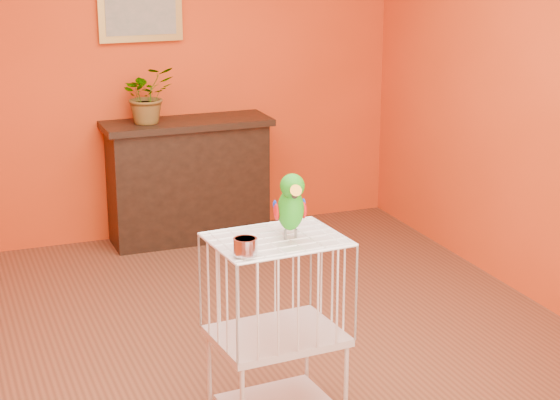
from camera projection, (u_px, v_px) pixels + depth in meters
name	position (u px, v px, depth m)	size (l,w,h in m)	color
ground	(242.00, 352.00, 5.29)	(4.50, 4.50, 0.00)	brown
room_shell	(239.00, 74.00, 4.84)	(4.50, 4.50, 4.50)	#D74214
console_cabinet	(188.00, 180.00, 7.07)	(1.25, 0.45, 0.93)	black
potted_plant	(146.00, 100.00, 6.83)	(0.38, 0.42, 0.33)	#26722D
framed_picture	(140.00, 7.00, 6.78)	(0.62, 0.04, 0.50)	#A6863B
birdcage	(277.00, 327.00, 4.47)	(0.63, 0.50, 0.93)	beige
feed_cup	(245.00, 246.00, 4.10)	(0.11, 0.11, 0.08)	silver
parrot	(291.00, 205.00, 4.29)	(0.16, 0.29, 0.32)	#59544C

